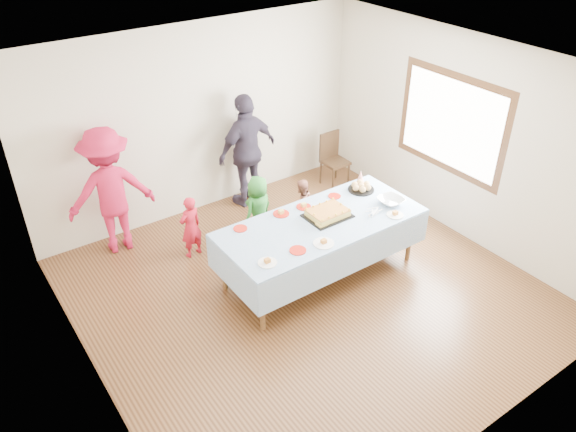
{
  "coord_description": "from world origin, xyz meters",
  "views": [
    {
      "loc": [
        -3.2,
        -4.16,
        4.39
      ],
      "look_at": [
        -0.06,
        0.3,
        0.94
      ],
      "focal_mm": 35.0,
      "sensor_mm": 36.0,
      "label": 1
    }
  ],
  "objects_px": {
    "party_table": "(321,225)",
    "birthday_cake": "(328,213)",
    "adult_left": "(110,191)",
    "dining_chair": "(333,156)"
  },
  "relations": [
    {
      "from": "party_table",
      "to": "birthday_cake",
      "type": "distance_m",
      "value": 0.17
    },
    {
      "from": "birthday_cake",
      "to": "party_table",
      "type": "bearing_deg",
      "value": -161.01
    },
    {
      "from": "birthday_cake",
      "to": "dining_chair",
      "type": "xyz_separation_m",
      "value": [
        1.49,
        1.72,
        -0.35
      ]
    },
    {
      "from": "party_table",
      "to": "adult_left",
      "type": "distance_m",
      "value": 2.72
    },
    {
      "from": "birthday_cake",
      "to": "adult_left",
      "type": "distance_m",
      "value": 2.78
    },
    {
      "from": "party_table",
      "to": "dining_chair",
      "type": "relative_size",
      "value": 2.94
    },
    {
      "from": "party_table",
      "to": "birthday_cake",
      "type": "height_order",
      "value": "birthday_cake"
    },
    {
      "from": "party_table",
      "to": "adult_left",
      "type": "xyz_separation_m",
      "value": [
        -1.83,
        2.02,
        0.13
      ]
    },
    {
      "from": "dining_chair",
      "to": "adult_left",
      "type": "relative_size",
      "value": 0.5
    },
    {
      "from": "party_table",
      "to": "birthday_cake",
      "type": "relative_size",
      "value": 4.7
    }
  ]
}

